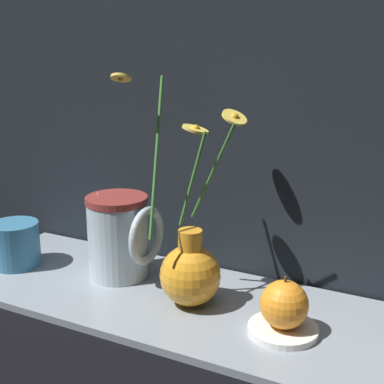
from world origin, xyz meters
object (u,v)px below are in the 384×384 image
Objects in this scene: orange_fruit at (284,304)px; vase_with_flowers at (190,268)px; ceramic_pitcher at (120,233)px; yellow_mug at (15,244)px.

vase_with_flowers is at bearing 172.92° from orange_fruit.
vase_with_flowers is 0.17m from ceramic_pitcher.
vase_with_flowers is 2.30× the size of ceramic_pitcher.
yellow_mug is 0.63× the size of ceramic_pitcher.
vase_with_flowers reaches higher than ceramic_pitcher.
ceramic_pitcher is at bearing 166.70° from vase_with_flowers.
yellow_mug is at bearing -166.16° from ceramic_pitcher.
orange_fruit reaches higher than yellow_mug.
vase_with_flowers is at bearing -13.30° from ceramic_pitcher.
yellow_mug is 1.27× the size of orange_fruit.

